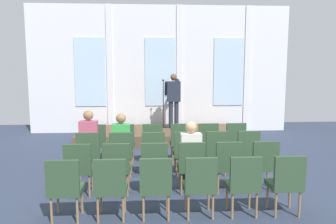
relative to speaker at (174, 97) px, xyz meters
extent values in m
plane|color=#2D384C|center=(-0.39, -4.73, -1.32)|extent=(14.94, 14.94, 0.00)
cube|color=silver|center=(-0.39, 1.02, 0.85)|extent=(8.91, 0.10, 4.34)
cube|color=silver|center=(-2.77, 0.96, 0.77)|extent=(1.03, 0.04, 2.32)
cube|color=silver|center=(-2.10, 0.96, 0.85)|extent=(0.20, 0.08, 4.34)
cube|color=silver|center=(-0.39, 0.96, 0.77)|extent=(1.03, 0.04, 2.32)
cube|color=silver|center=(0.27, 0.96, 0.85)|extent=(0.20, 0.08, 4.34)
cube|color=silver|center=(1.98, 0.96, 0.77)|extent=(1.03, 0.04, 2.32)
cube|color=silver|center=(2.65, 0.96, 0.85)|extent=(0.20, 0.08, 4.34)
cube|color=brown|center=(-0.39, -0.31, -1.16)|extent=(5.05, 2.06, 0.31)
cylinder|color=#232838|center=(-0.09, -0.02, -0.58)|extent=(0.14, 0.14, 0.85)
cylinder|color=#232838|center=(0.09, -0.02, -0.58)|extent=(0.14, 0.14, 0.85)
cube|color=#232838|center=(0.00, -0.02, 0.17)|extent=(0.42, 0.22, 0.64)
cube|color=navy|center=(0.00, 0.10, 0.24)|extent=(0.06, 0.01, 0.38)
sphere|color=brown|center=(0.00, -0.01, 0.62)|extent=(0.21, 0.21, 0.21)
cylinder|color=#232838|center=(-0.24, 0.06, 0.27)|extent=(0.09, 0.28, 0.45)
cylinder|color=#232838|center=(0.16, 0.12, 0.48)|extent=(0.15, 0.36, 0.15)
cylinder|color=#232838|center=(0.11, 0.25, 0.50)|extent=(0.11, 0.34, 0.15)
sphere|color=brown|center=(0.02, 0.51, 0.54)|extent=(0.10, 0.10, 0.10)
cylinder|color=black|center=(-0.32, 0.15, -0.99)|extent=(0.28, 0.28, 0.03)
cylinder|color=black|center=(-0.32, 0.15, -0.25)|extent=(0.02, 0.02, 1.45)
sphere|color=#262626|center=(-0.32, 0.15, 0.51)|extent=(0.07, 0.07, 0.07)
cylinder|color=olive|center=(-1.83, -2.61, -1.12)|extent=(0.04, 0.04, 0.40)
cylinder|color=olive|center=(-2.19, -2.61, -1.12)|extent=(0.04, 0.04, 0.40)
cylinder|color=olive|center=(-1.83, -2.95, -1.12)|extent=(0.04, 0.04, 0.40)
cylinder|color=olive|center=(-2.19, -2.95, -1.12)|extent=(0.04, 0.04, 0.40)
cube|color=#2D472D|center=(-2.01, -2.78, -0.88)|extent=(0.46, 0.44, 0.08)
cube|color=#2D472D|center=(-2.01, -2.97, -0.61)|extent=(0.46, 0.06, 0.46)
cylinder|color=olive|center=(-1.19, -2.61, -1.12)|extent=(0.04, 0.04, 0.40)
cylinder|color=olive|center=(-1.55, -2.61, -1.12)|extent=(0.04, 0.04, 0.40)
cylinder|color=olive|center=(-1.19, -2.95, -1.12)|extent=(0.04, 0.04, 0.40)
cylinder|color=olive|center=(-1.55, -2.95, -1.12)|extent=(0.04, 0.04, 0.40)
cube|color=#2D472D|center=(-1.37, -2.78, -0.88)|extent=(0.46, 0.44, 0.08)
cube|color=#2D472D|center=(-1.37, -2.97, -0.61)|extent=(0.46, 0.06, 0.46)
cylinder|color=olive|center=(-0.54, -2.61, -1.12)|extent=(0.04, 0.04, 0.40)
cylinder|color=olive|center=(-0.90, -2.61, -1.12)|extent=(0.04, 0.04, 0.40)
cylinder|color=olive|center=(-0.54, -2.95, -1.12)|extent=(0.04, 0.04, 0.40)
cylinder|color=olive|center=(-0.90, -2.95, -1.12)|extent=(0.04, 0.04, 0.40)
cube|color=#2D472D|center=(-0.72, -2.78, -0.88)|extent=(0.46, 0.44, 0.08)
cube|color=#2D472D|center=(-0.72, -2.97, -0.61)|extent=(0.46, 0.06, 0.46)
cylinder|color=olive|center=(0.11, -2.61, -1.12)|extent=(0.04, 0.04, 0.40)
cylinder|color=olive|center=(-0.25, -2.61, -1.12)|extent=(0.04, 0.04, 0.40)
cylinder|color=olive|center=(0.11, -2.95, -1.12)|extent=(0.04, 0.04, 0.40)
cylinder|color=olive|center=(-0.25, -2.95, -1.12)|extent=(0.04, 0.04, 0.40)
cube|color=#2D472D|center=(-0.07, -2.78, -0.88)|extent=(0.46, 0.44, 0.08)
cube|color=#2D472D|center=(-0.07, -2.97, -0.61)|extent=(0.46, 0.06, 0.46)
cylinder|color=olive|center=(0.76, -2.61, -1.12)|extent=(0.04, 0.04, 0.40)
cylinder|color=olive|center=(0.40, -2.61, -1.12)|extent=(0.04, 0.04, 0.40)
cylinder|color=olive|center=(0.76, -2.95, -1.12)|extent=(0.04, 0.04, 0.40)
cylinder|color=olive|center=(0.40, -2.95, -1.12)|extent=(0.04, 0.04, 0.40)
cube|color=#2D472D|center=(0.58, -2.78, -0.88)|extent=(0.46, 0.44, 0.08)
cube|color=#2D472D|center=(0.58, -2.97, -0.61)|extent=(0.46, 0.06, 0.46)
cylinder|color=olive|center=(1.41, -2.61, -1.12)|extent=(0.04, 0.04, 0.40)
cylinder|color=olive|center=(1.05, -2.61, -1.12)|extent=(0.04, 0.04, 0.40)
cylinder|color=olive|center=(1.41, -2.95, -1.12)|extent=(0.04, 0.04, 0.40)
cylinder|color=olive|center=(1.05, -2.95, -1.12)|extent=(0.04, 0.04, 0.40)
cube|color=#2D472D|center=(1.23, -2.78, -0.88)|extent=(0.46, 0.44, 0.08)
cube|color=#2D472D|center=(1.23, -2.97, -0.61)|extent=(0.46, 0.06, 0.46)
cylinder|color=olive|center=(-1.83, -3.58, -1.12)|extent=(0.04, 0.04, 0.40)
cylinder|color=olive|center=(-2.19, -3.58, -1.12)|extent=(0.04, 0.04, 0.40)
cylinder|color=olive|center=(-1.83, -3.92, -1.12)|extent=(0.04, 0.04, 0.40)
cylinder|color=olive|center=(-2.19, -3.92, -1.12)|extent=(0.04, 0.04, 0.40)
cube|color=#2D472D|center=(-2.01, -3.75, -0.88)|extent=(0.46, 0.44, 0.08)
cube|color=#2D472D|center=(-2.01, -3.94, -0.61)|extent=(0.46, 0.06, 0.46)
cylinder|color=#2D2D33|center=(-2.10, -3.57, -1.10)|extent=(0.10, 0.10, 0.44)
cylinder|color=#2D2D33|center=(-1.92, -3.57, -1.10)|extent=(0.10, 0.10, 0.44)
cube|color=#2D2D33|center=(-2.01, -3.69, -0.82)|extent=(0.34, 0.36, 0.12)
cube|color=#B24C66|center=(-2.01, -3.80, -0.46)|extent=(0.36, 0.20, 0.60)
sphere|color=#8C6647|center=(-2.01, -3.78, -0.05)|extent=(0.20, 0.20, 0.20)
cylinder|color=olive|center=(-1.19, -3.58, -1.12)|extent=(0.04, 0.04, 0.40)
cylinder|color=olive|center=(-1.55, -3.58, -1.12)|extent=(0.04, 0.04, 0.40)
cylinder|color=olive|center=(-1.19, -3.92, -1.12)|extent=(0.04, 0.04, 0.40)
cylinder|color=olive|center=(-1.55, -3.92, -1.12)|extent=(0.04, 0.04, 0.40)
cube|color=#2D472D|center=(-1.37, -3.75, -0.88)|extent=(0.46, 0.44, 0.08)
cube|color=#2D472D|center=(-1.37, -3.94, -0.61)|extent=(0.46, 0.06, 0.46)
cylinder|color=#2D2D33|center=(-1.46, -3.57, -1.10)|extent=(0.10, 0.10, 0.44)
cylinder|color=#2D2D33|center=(-1.28, -3.57, -1.10)|extent=(0.10, 0.10, 0.44)
cube|color=#2D2D33|center=(-1.37, -3.69, -0.82)|extent=(0.34, 0.36, 0.12)
cube|color=green|center=(-1.37, -3.80, -0.49)|extent=(0.36, 0.20, 0.53)
sphere|color=#8C6647|center=(-1.37, -3.78, -0.12)|extent=(0.20, 0.20, 0.20)
cylinder|color=olive|center=(-0.54, -3.58, -1.12)|extent=(0.04, 0.04, 0.40)
cylinder|color=olive|center=(-0.90, -3.58, -1.12)|extent=(0.04, 0.04, 0.40)
cylinder|color=olive|center=(-0.54, -3.92, -1.12)|extent=(0.04, 0.04, 0.40)
cylinder|color=olive|center=(-0.90, -3.92, -1.12)|extent=(0.04, 0.04, 0.40)
cube|color=#2D472D|center=(-0.72, -3.75, -0.88)|extent=(0.46, 0.44, 0.08)
cube|color=#2D472D|center=(-0.72, -3.94, -0.61)|extent=(0.46, 0.06, 0.46)
cylinder|color=olive|center=(0.11, -3.58, -1.12)|extent=(0.04, 0.04, 0.40)
cylinder|color=olive|center=(-0.25, -3.58, -1.12)|extent=(0.04, 0.04, 0.40)
cylinder|color=olive|center=(0.11, -3.92, -1.12)|extent=(0.04, 0.04, 0.40)
cylinder|color=olive|center=(-0.25, -3.92, -1.12)|extent=(0.04, 0.04, 0.40)
cube|color=#2D472D|center=(-0.07, -3.75, -0.88)|extent=(0.46, 0.44, 0.08)
cube|color=#2D472D|center=(-0.07, -3.94, -0.61)|extent=(0.46, 0.06, 0.46)
cylinder|color=olive|center=(0.76, -3.58, -1.12)|extent=(0.04, 0.04, 0.40)
cylinder|color=olive|center=(0.40, -3.58, -1.12)|extent=(0.04, 0.04, 0.40)
cylinder|color=olive|center=(0.76, -3.92, -1.12)|extent=(0.04, 0.04, 0.40)
cylinder|color=olive|center=(0.40, -3.92, -1.12)|extent=(0.04, 0.04, 0.40)
cube|color=#2D472D|center=(0.58, -3.75, -0.88)|extent=(0.46, 0.44, 0.08)
cube|color=#2D472D|center=(0.58, -3.94, -0.61)|extent=(0.46, 0.06, 0.46)
cylinder|color=olive|center=(1.41, -3.58, -1.12)|extent=(0.04, 0.04, 0.40)
cylinder|color=olive|center=(1.05, -3.58, -1.12)|extent=(0.04, 0.04, 0.40)
cylinder|color=olive|center=(1.41, -3.92, -1.12)|extent=(0.04, 0.04, 0.40)
cylinder|color=olive|center=(1.05, -3.92, -1.12)|extent=(0.04, 0.04, 0.40)
cube|color=#2D472D|center=(1.23, -3.75, -0.88)|extent=(0.46, 0.44, 0.08)
cube|color=#2D472D|center=(1.23, -3.94, -0.61)|extent=(0.46, 0.06, 0.46)
cylinder|color=olive|center=(-1.83, -4.55, -1.12)|extent=(0.04, 0.04, 0.40)
cylinder|color=olive|center=(-2.19, -4.55, -1.12)|extent=(0.04, 0.04, 0.40)
cylinder|color=olive|center=(-1.83, -4.89, -1.12)|extent=(0.04, 0.04, 0.40)
cylinder|color=olive|center=(-2.19, -4.89, -1.12)|extent=(0.04, 0.04, 0.40)
cube|color=#2D472D|center=(-2.01, -4.72, -0.88)|extent=(0.46, 0.44, 0.08)
cube|color=#2D472D|center=(-2.01, -4.91, -0.61)|extent=(0.46, 0.06, 0.46)
cylinder|color=olive|center=(-1.19, -4.55, -1.12)|extent=(0.04, 0.04, 0.40)
cylinder|color=olive|center=(-1.55, -4.55, -1.12)|extent=(0.04, 0.04, 0.40)
cylinder|color=olive|center=(-1.19, -4.89, -1.12)|extent=(0.04, 0.04, 0.40)
cylinder|color=olive|center=(-1.55, -4.89, -1.12)|extent=(0.04, 0.04, 0.40)
cube|color=#2D472D|center=(-1.37, -4.72, -0.88)|extent=(0.46, 0.44, 0.08)
cube|color=#2D472D|center=(-1.37, -4.91, -0.61)|extent=(0.46, 0.06, 0.46)
cylinder|color=olive|center=(-0.54, -4.55, -1.12)|extent=(0.04, 0.04, 0.40)
cylinder|color=olive|center=(-0.90, -4.55, -1.12)|extent=(0.04, 0.04, 0.40)
cylinder|color=olive|center=(-0.54, -4.89, -1.12)|extent=(0.04, 0.04, 0.40)
cylinder|color=olive|center=(-0.90, -4.89, -1.12)|extent=(0.04, 0.04, 0.40)
cube|color=#2D472D|center=(-0.72, -4.72, -0.88)|extent=(0.46, 0.44, 0.08)
cube|color=#2D472D|center=(-0.72, -4.91, -0.61)|extent=(0.46, 0.06, 0.46)
cylinder|color=olive|center=(0.11, -4.55, -1.12)|extent=(0.04, 0.04, 0.40)
cylinder|color=olive|center=(-0.25, -4.55, -1.12)|extent=(0.04, 0.04, 0.40)
cylinder|color=olive|center=(0.11, -4.89, -1.12)|extent=(0.04, 0.04, 0.40)
cylinder|color=olive|center=(-0.25, -4.89, -1.12)|extent=(0.04, 0.04, 0.40)
cube|color=#2D472D|center=(-0.07, -4.72, -0.88)|extent=(0.46, 0.44, 0.08)
cube|color=#2D472D|center=(-0.07, -4.91, -0.61)|extent=(0.46, 0.06, 0.46)
cylinder|color=#2D2D33|center=(-0.16, -4.54, -1.10)|extent=(0.10, 0.10, 0.44)
cylinder|color=#2D2D33|center=(0.02, -4.54, -1.10)|extent=(0.10, 0.10, 0.44)
cube|color=#2D2D33|center=(-0.07, -4.66, -0.82)|extent=(0.34, 0.36, 0.12)
cube|color=silver|center=(-0.07, -4.77, -0.50)|extent=(0.36, 0.20, 0.51)
sphere|color=tan|center=(-0.07, -4.75, -0.14)|extent=(0.20, 0.20, 0.20)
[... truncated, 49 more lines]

